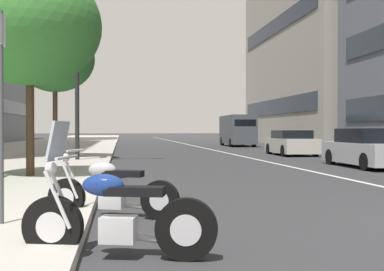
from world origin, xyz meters
TOP-DOWN VIEW (x-y plane):
  - sidewalk_right_plaza at (30.00, 12.20)m, footprint 160.00×10.79m
  - lane_centre_stripe at (35.00, 0.00)m, footprint 110.00×0.16m
  - motorcycle_nearest_camera at (-0.30, 6.42)m, footprint 0.77×2.11m
  - motorcycle_by_sign_pole at (2.16, 6.52)m, footprint 0.93×2.09m
  - car_mid_block_traffic at (11.13, -2.81)m, footprint 4.57×2.00m
  - car_lead_in_lane at (19.70, -2.97)m, footprint 4.26×2.03m
  - delivery_van_ahead at (34.62, -3.61)m, footprint 6.07×2.30m
  - parking_sign_by_curb at (1.10, 7.93)m, footprint 0.32×0.06m
  - street_lamp_with_banners at (15.05, 7.87)m, footprint 1.26×2.20m
  - street_tree_far_plaza at (7.98, 8.81)m, footprint 3.88×3.88m
  - street_tree_mid_sidewalk at (17.06, 9.36)m, footprint 3.61×3.61m

SIDE VIEW (x-z plane):
  - lane_centre_stripe at x=35.00m, z-range 0.00..0.01m
  - sidewalk_right_plaza at x=30.00m, z-range 0.00..0.15m
  - motorcycle_by_sign_pole at x=2.16m, z-range -0.13..0.95m
  - motorcycle_nearest_camera at x=-0.30m, z-range -0.30..1.20m
  - car_lead_in_lane at x=19.70m, z-range -0.03..1.35m
  - car_mid_block_traffic at x=11.13m, z-range -0.04..1.41m
  - delivery_van_ahead at x=34.62m, z-range 0.09..2.74m
  - parking_sign_by_curb at x=1.10m, z-range 0.42..3.24m
  - street_tree_far_plaza at x=7.98m, z-range 1.37..7.11m
  - street_tree_mid_sidewalk at x=17.06m, z-range 1.63..7.70m
  - street_lamp_with_banners at x=15.05m, z-range 0.93..8.60m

